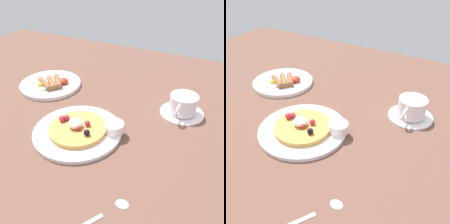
# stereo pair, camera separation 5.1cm
# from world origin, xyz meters

# --- Properties ---
(ground_plane) EXTENTS (1.85, 1.34, 0.03)m
(ground_plane) POSITION_xyz_m (0.00, 0.00, -0.01)
(ground_plane) COLOR brown
(pancake_plate) EXTENTS (0.25, 0.25, 0.01)m
(pancake_plate) POSITION_xyz_m (-0.04, -0.05, 0.01)
(pancake_plate) COLOR white
(pancake_plate) RESTS_ON ground_plane
(pancake_with_berries) EXTENTS (0.16, 0.16, 0.04)m
(pancake_with_berries) POSITION_xyz_m (-0.04, -0.05, 0.02)
(pancake_with_berries) COLOR #C39140
(pancake_with_berries) RESTS_ON pancake_plate
(syrup_ramekin) EXTENTS (0.05, 0.05, 0.03)m
(syrup_ramekin) POSITION_xyz_m (0.05, -0.01, 0.03)
(syrup_ramekin) COLOR white
(syrup_ramekin) RESTS_ON pancake_plate
(breakfast_plate) EXTENTS (0.22, 0.22, 0.01)m
(breakfast_plate) POSITION_xyz_m (-0.29, 0.14, 0.01)
(breakfast_plate) COLOR white
(breakfast_plate) RESTS_ON ground_plane
(fried_breakfast) EXTENTS (0.11, 0.12, 0.02)m
(fried_breakfast) POSITION_xyz_m (-0.27, 0.13, 0.02)
(fried_breakfast) COLOR brown
(fried_breakfast) RESTS_ON breakfast_plate
(coffee_saucer) EXTENTS (0.13, 0.13, 0.01)m
(coffee_saucer) POSITION_xyz_m (0.19, 0.18, 0.00)
(coffee_saucer) COLOR white
(coffee_saucer) RESTS_ON ground_plane
(coffee_cup) EXTENTS (0.08, 0.11, 0.06)m
(coffee_cup) POSITION_xyz_m (0.19, 0.18, 0.04)
(coffee_cup) COLOR white
(coffee_cup) RESTS_ON coffee_saucer
(teaspoon) EXTENTS (0.09, 0.13, 0.01)m
(teaspoon) POSITION_xyz_m (0.15, -0.23, 0.00)
(teaspoon) COLOR silver
(teaspoon) RESTS_ON ground_plane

